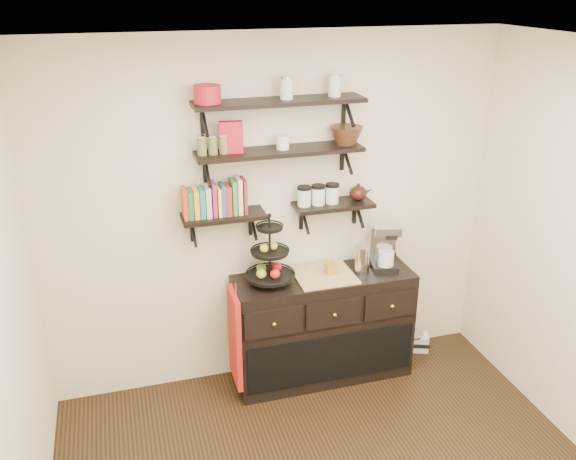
{
  "coord_description": "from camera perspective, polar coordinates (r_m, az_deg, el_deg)",
  "views": [
    {
      "loc": [
        -1.12,
        -2.42,
        3.02
      ],
      "look_at": [
        -0.08,
        1.15,
        1.48
      ],
      "focal_mm": 38.0,
      "sensor_mm": 36.0,
      "label": 1
    }
  ],
  "objects": [
    {
      "name": "red_pot",
      "position": [
        4.14,
        -7.56,
        12.49
      ],
      "size": [
        0.18,
        0.18,
        0.12
      ],
      "primitive_type": "cylinder",
      "color": "#B6142A",
      "rests_on": "shelf_top"
    },
    {
      "name": "apron",
      "position": [
        4.62,
        -4.99,
        -10.02
      ],
      "size": [
        0.04,
        0.32,
        0.75
      ],
      "primitive_type": "cube",
      "color": "#A51311",
      "rests_on": "sideboard"
    },
    {
      "name": "cookbooks",
      "position": [
        4.35,
        -6.82,
        2.85
      ],
      "size": [
        0.43,
        0.15,
        0.26
      ],
      "color": "#BA391E",
      "rests_on": "shelf_low_left"
    },
    {
      "name": "coffee_maker",
      "position": [
        4.82,
        8.99,
        -1.54
      ],
      "size": [
        0.24,
        0.24,
        0.37
      ],
      "rotation": [
        0.0,
        0.0,
        -0.25
      ],
      "color": "black",
      "rests_on": "sideboard"
    },
    {
      "name": "ramekins",
      "position": [
        4.33,
        -0.49,
        8.21
      ],
      "size": [
        0.09,
        0.09,
        0.1
      ],
      "primitive_type": "cylinder",
      "color": "white",
      "rests_on": "shelf_mid"
    },
    {
      "name": "shelf_mid",
      "position": [
        4.34,
        -0.79,
        7.35
      ],
      "size": [
        1.2,
        0.27,
        0.23
      ],
      "color": "black",
      "rests_on": "back_wall"
    },
    {
      "name": "glass_canisters",
      "position": [
        4.55,
        2.85,
        3.2
      ],
      "size": [
        0.32,
        0.1,
        0.13
      ],
      "color": "silver",
      "rests_on": "shelf_low_right"
    },
    {
      "name": "shelf_low_right",
      "position": [
        4.62,
        4.23,
        2.32
      ],
      "size": [
        0.6,
        0.25,
        0.23
      ],
      "color": "black",
      "rests_on": "back_wall"
    },
    {
      "name": "ceiling",
      "position": [
        2.69,
        8.78,
        15.42
      ],
      "size": [
        3.5,
        3.5,
        0.02
      ],
      "primitive_type": "cube",
      "color": "white",
      "rests_on": "back_wall"
    },
    {
      "name": "candle",
      "position": [
        4.69,
        4.04,
        -3.63
      ],
      "size": [
        0.08,
        0.08,
        0.08
      ],
      "primitive_type": "cube",
      "color": "olive",
      "rests_on": "sideboard"
    },
    {
      "name": "thermal_carafe",
      "position": [
        4.73,
        6.95,
        -2.76
      ],
      "size": [
        0.11,
        0.11,
        0.22
      ],
      "primitive_type": "cylinder",
      "color": "silver",
      "rests_on": "sideboard"
    },
    {
      "name": "teapot",
      "position": [
        4.66,
        6.58,
        3.58
      ],
      "size": [
        0.19,
        0.15,
        0.14
      ],
      "primitive_type": null,
      "rotation": [
        0.0,
        0.0,
        -0.07
      ],
      "color": "black",
      "rests_on": "shelf_low_right"
    },
    {
      "name": "shelf_top",
      "position": [
        4.26,
        -0.81,
        11.89
      ],
      "size": [
        1.2,
        0.27,
        0.23
      ],
      "color": "black",
      "rests_on": "back_wall"
    },
    {
      "name": "walnut_bowl",
      "position": [
        4.47,
        5.47,
        8.81
      ],
      "size": [
        0.24,
        0.24,
        0.13
      ],
      "primitive_type": null,
      "color": "black",
      "rests_on": "shelf_mid"
    },
    {
      "name": "recipe_box",
      "position": [
        4.23,
        -5.34,
        8.64
      ],
      "size": [
        0.17,
        0.08,
        0.22
      ],
      "primitive_type": "cube",
      "rotation": [
        0.0,
        0.0,
        -0.15
      ],
      "color": "#B6142A",
      "rests_on": "shelf_mid"
    },
    {
      "name": "radio",
      "position": [
        5.52,
        11.54,
        -10.14
      ],
      "size": [
        0.3,
        0.23,
        0.16
      ],
      "rotation": [
        0.0,
        0.0,
        -0.36
      ],
      "color": "silver",
      "rests_on": "floor"
    },
    {
      "name": "back_wall",
      "position": [
        4.63,
        -1.19,
        1.4
      ],
      "size": [
        3.5,
        0.02,
        2.7
      ],
      "primitive_type": "cube",
      "color": "beige",
      "rests_on": "ground"
    },
    {
      "name": "fruit_stand",
      "position": [
        4.51,
        -1.67,
        -2.9
      ],
      "size": [
        0.36,
        0.36,
        0.53
      ],
      "rotation": [
        0.0,
        0.0,
        0.21
      ],
      "color": "black",
      "rests_on": "sideboard"
    },
    {
      "name": "sideboard",
      "position": [
        4.92,
        3.26,
        -8.98
      ],
      "size": [
        1.4,
        0.5,
        0.92
      ],
      "color": "black",
      "rests_on": "floor"
    },
    {
      "name": "shelf_low_left",
      "position": [
        4.41,
        -6.07,
        1.25
      ],
      "size": [
        0.6,
        0.25,
        0.23
      ],
      "color": "black",
      "rests_on": "back_wall"
    }
  ]
}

